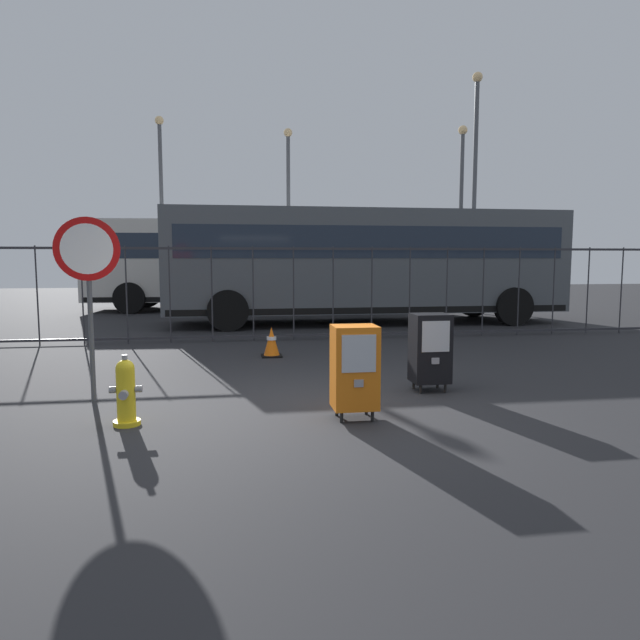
# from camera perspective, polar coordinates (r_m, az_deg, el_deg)

# --- Properties ---
(ground_plane) EXTENTS (60.00, 60.00, 0.00)m
(ground_plane) POSITION_cam_1_polar(r_m,az_deg,el_deg) (6.80, -0.94, -8.67)
(ground_plane) COLOR #262628
(fire_hydrant) EXTENTS (0.33, 0.32, 0.75)m
(fire_hydrant) POSITION_cam_1_polar(r_m,az_deg,el_deg) (6.35, -18.71, -6.80)
(fire_hydrant) COLOR yellow
(fire_hydrant) RESTS_ON ground_plane
(newspaper_box_primary) EXTENTS (0.48, 0.42, 1.02)m
(newspaper_box_primary) POSITION_cam_1_polar(r_m,az_deg,el_deg) (7.66, 10.87, -2.75)
(newspaper_box_primary) COLOR black
(newspaper_box_primary) RESTS_ON ground_plane
(newspaper_box_secondary) EXTENTS (0.48, 0.42, 1.02)m
(newspaper_box_secondary) POSITION_cam_1_polar(r_m,az_deg,el_deg) (6.22, 3.46, -4.68)
(newspaper_box_secondary) COLOR black
(newspaper_box_secondary) RESTS_ON ground_plane
(stop_sign) EXTENTS (0.71, 0.31, 2.23)m
(stop_sign) POSITION_cam_1_polar(r_m,az_deg,el_deg) (7.42, -22.01, 4.63)
(stop_sign) COLOR #4C4F54
(stop_sign) RESTS_ON ground_plane
(traffic_cone) EXTENTS (0.36, 0.36, 0.53)m
(traffic_cone) POSITION_cam_1_polar(r_m,az_deg,el_deg) (10.25, -4.83, -2.21)
(traffic_cone) COLOR black
(traffic_cone) RESTS_ON ground_plane
(fence_barrier) EXTENTS (18.03, 0.04, 2.00)m
(fence_barrier) POSITION_cam_1_polar(r_m,az_deg,el_deg) (12.22, -4.64, 2.70)
(fence_barrier) COLOR #2D2D33
(fence_barrier) RESTS_ON ground_plane
(bus_near) EXTENTS (10.51, 2.80, 3.00)m
(bus_near) POSITION_cam_1_polar(r_m,az_deg,el_deg) (15.59, 4.51, 5.97)
(bus_near) COLOR #4C5156
(bus_near) RESTS_ON ground_plane
(bus_far) EXTENTS (10.67, 3.45, 3.00)m
(bus_far) POSITION_cam_1_polar(r_m,az_deg,el_deg) (19.83, -7.21, 5.95)
(bus_far) COLOR beige
(bus_far) RESTS_ON ground_plane
(street_light_near_left) EXTENTS (0.32, 0.32, 6.51)m
(street_light_near_left) POSITION_cam_1_polar(r_m,az_deg,el_deg) (21.82, -3.16, 11.52)
(street_light_near_left) COLOR #4C4F54
(street_light_near_left) RESTS_ON ground_plane
(street_light_near_right) EXTENTS (0.32, 0.32, 6.88)m
(street_light_near_right) POSITION_cam_1_polar(r_m,az_deg,el_deg) (22.28, -15.46, 11.69)
(street_light_near_right) COLOR #4C4F54
(street_light_near_right) RESTS_ON ground_plane
(street_light_far_left) EXTENTS (0.32, 0.32, 6.32)m
(street_light_far_left) POSITION_cam_1_polar(r_m,az_deg,el_deg) (21.07, 13.82, 11.28)
(street_light_far_left) COLOR #4C4F54
(street_light_far_left) RESTS_ON ground_plane
(street_light_far_right) EXTENTS (0.32, 0.32, 7.55)m
(street_light_far_right) POSITION_cam_1_polar(r_m,az_deg,el_deg) (19.45, 15.11, 13.58)
(street_light_far_right) COLOR #4C4F54
(street_light_far_right) RESTS_ON ground_plane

